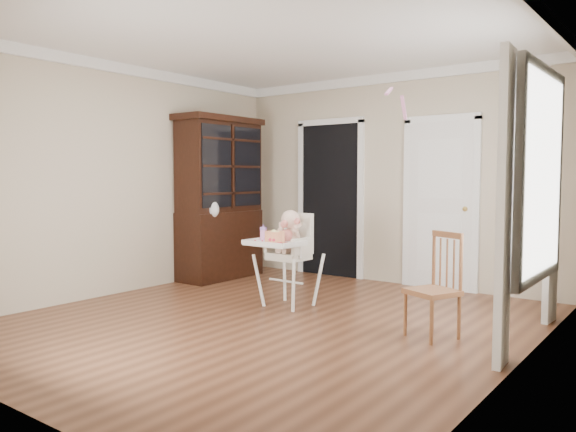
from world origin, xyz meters
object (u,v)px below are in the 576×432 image
Objects in this scene: sippy_cup at (263,233)px; dining_chair at (435,289)px; cake at (275,237)px; china_cabinet at (220,198)px; high_chair at (288,248)px.

dining_chair is (1.93, -0.04, -0.36)m from sippy_cup.
china_cabinet is at bearing 149.22° from cake.
sippy_cup is at bearing 153.45° from cake.
cake is (0.02, -0.27, 0.14)m from high_chair.
sippy_cup reaches higher than cake.
dining_chair is (3.46, -0.97, -0.67)m from china_cabinet.
dining_chair is (1.70, -0.18, -0.20)m from high_chair.
high_chair is at bearing 95.11° from cake.
cake is 2.09m from china_cabinet.
cake is at bearing -153.54° from dining_chair.
high_chair is 0.30m from cake.
high_chair is 1.12× the size of dining_chair.
high_chair is 3.81× the size of cake.
dining_chair is (1.68, 0.09, -0.34)m from cake.
sippy_cup is 1.82m from china_cabinet.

